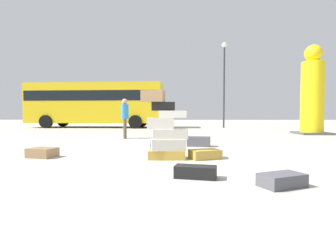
% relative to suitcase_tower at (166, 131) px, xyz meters
% --- Properties ---
extents(ground_plane, '(80.00, 80.00, 0.00)m').
position_rel_suitcase_tower_xyz_m(ground_plane, '(-0.04, -0.47, -0.60)').
color(ground_plane, '#ADA89E').
extents(suitcase_tower, '(1.01, 0.53, 1.47)m').
position_rel_suitcase_tower_xyz_m(suitcase_tower, '(0.00, 0.00, 0.00)').
color(suitcase_tower, '#B28C33').
rests_on(suitcase_tower, ground).
extents(suitcase_charcoal_behind_tower, '(0.33, 0.37, 0.54)m').
position_rel_suitcase_tower_xyz_m(suitcase_charcoal_behind_tower, '(-0.31, 2.49, -0.33)').
color(suitcase_charcoal_behind_tower, '#4C4C51').
rests_on(suitcase_charcoal_behind_tower, ground).
extents(suitcase_black_foreground_far, '(0.67, 0.41, 0.18)m').
position_rel_suitcase_tower_xyz_m(suitcase_black_foreground_far, '(0.50, -1.70, -0.50)').
color(suitcase_black_foreground_far, black).
rests_on(suitcase_black_foreground_far, ground).
extents(suitcase_charcoal_white_trunk, '(0.72, 0.46, 0.29)m').
position_rel_suitcase_tower_xyz_m(suitcase_charcoal_white_trunk, '(0.91, 2.20, -0.45)').
color(suitcase_charcoal_white_trunk, '#4C4C51').
rests_on(suitcase_charcoal_white_trunk, ground).
extents(suitcase_brown_foreground_near, '(0.65, 0.55, 0.21)m').
position_rel_suitcase_tower_xyz_m(suitcase_brown_foreground_near, '(-2.75, 0.11, -0.49)').
color(suitcase_brown_foreground_near, olive).
rests_on(suitcase_brown_foreground_near, ground).
extents(suitcase_charcoal_upright_blue, '(0.67, 0.54, 0.17)m').
position_rel_suitcase_tower_xyz_m(suitcase_charcoal_upright_blue, '(1.60, -2.16, -0.51)').
color(suitcase_charcoal_upright_blue, '#4C4C51').
rests_on(suitcase_charcoal_upright_blue, ground).
extents(suitcase_navy_left_side, '(0.73, 0.50, 0.17)m').
position_rel_suitcase_tower_xyz_m(suitcase_navy_left_side, '(-0.11, 1.72, -0.51)').
color(suitcase_navy_left_side, '#334F99').
rests_on(suitcase_navy_left_side, ground).
extents(suitcase_tan_right_side, '(0.72, 0.59, 0.20)m').
position_rel_suitcase_tower_xyz_m(suitcase_tan_right_side, '(0.84, -0.01, -0.50)').
color(suitcase_tan_right_side, '#B28C33').
rests_on(suitcase_tan_right_side, ground).
extents(person_bearded_onlooker, '(0.30, 0.33, 1.57)m').
position_rel_suitcase_tower_xyz_m(person_bearded_onlooker, '(-1.76, 4.71, 0.34)').
color(person_bearded_onlooker, brown).
rests_on(person_bearded_onlooker, ground).
extents(yellow_dummy_statue, '(1.45, 1.45, 4.26)m').
position_rel_suitcase_tower_xyz_m(yellow_dummy_statue, '(6.81, 7.16, 1.30)').
color(yellow_dummy_statue, yellow).
rests_on(yellow_dummy_statue, ground).
extents(parked_bus, '(9.70, 3.08, 3.15)m').
position_rel_suitcase_tower_xyz_m(parked_bus, '(-5.47, 13.39, 1.24)').
color(parked_bus, yellow).
rests_on(parked_bus, ground).
extents(lamp_post, '(0.36, 0.36, 5.97)m').
position_rel_suitcase_tower_xyz_m(lamp_post, '(3.69, 13.02, 3.31)').
color(lamp_post, '#333338').
rests_on(lamp_post, ground).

